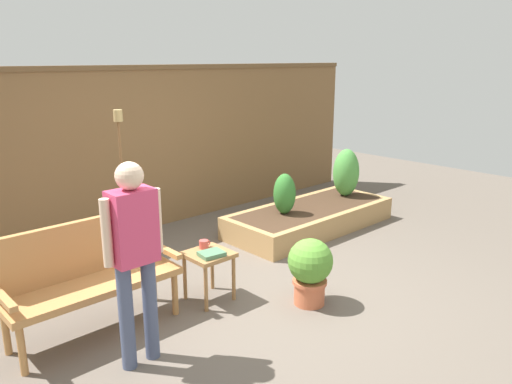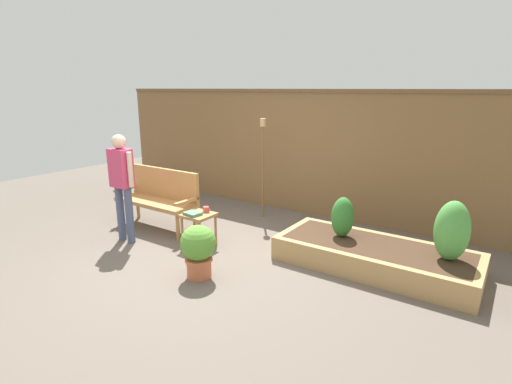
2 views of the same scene
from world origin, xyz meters
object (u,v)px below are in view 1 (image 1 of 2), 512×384
side_table (209,261)px  book_on_table (212,254)px  person_by_bench (134,247)px  shrub_far_corner (346,173)px  potted_boxwood (310,268)px  garden_bench (88,269)px  shrub_near_bench (285,194)px  cup_on_table (204,244)px  tiki_torch (121,157)px

side_table → book_on_table: bearing=-109.2°
book_on_table → person_by_bench: 1.13m
shrub_far_corner → potted_boxwood: bearing=-149.1°
garden_bench → shrub_near_bench: garden_bench is taller
shrub_near_bench → shrub_far_corner: size_ratio=0.77×
side_table → cup_on_table: (0.04, 0.12, 0.12)m
side_table → shrub_far_corner: bearing=13.7°
shrub_near_bench → side_table: bearing=-157.3°
book_on_table → person_by_bench: person_by_bench is taller
garden_bench → side_table: bearing=-13.7°
cup_on_table → shrub_far_corner: 3.11m
side_table → tiki_torch: bearing=89.6°
cup_on_table → person_by_bench: bearing=-151.2°
cup_on_table → shrub_near_bench: (1.77, 0.63, 0.04)m
cup_on_table → shrub_far_corner: (3.05, 0.63, 0.12)m
side_table → person_by_bench: (-1.01, -0.46, 0.54)m
book_on_table → tiki_torch: 1.82m
shrub_near_bench → tiki_torch: size_ratio=0.31×
garden_bench → tiki_torch: tiki_torch is taller
potted_boxwood → shrub_far_corner: shrub_far_corner is taller
book_on_table → shrub_far_corner: bearing=22.7°
potted_boxwood → tiki_torch: tiki_torch is taller
side_table → tiki_torch: tiki_torch is taller
cup_on_table → person_by_bench: (-1.05, -0.58, 0.41)m
potted_boxwood → shrub_far_corner: size_ratio=0.93×
person_by_bench → shrub_far_corner: bearing=16.5°
cup_on_table → potted_boxwood: 1.03m
shrub_near_bench → person_by_bench: size_ratio=0.34×
cup_on_table → person_by_bench: person_by_bench is taller
garden_bench → person_by_bench: size_ratio=0.92×
garden_bench → cup_on_table: bearing=-7.2°
side_table → person_by_bench: 1.23m
side_table → book_on_table: 0.14m
potted_boxwood → tiki_torch: (-0.63, 2.31, 0.80)m
book_on_table → potted_boxwood: size_ratio=0.35×
cup_on_table → side_table: bearing=-107.8°
potted_boxwood → shrub_near_bench: 1.88m
garden_bench → tiki_torch: size_ratio=0.85×
shrub_far_corner → cup_on_table: bearing=-168.2°
shrub_near_bench → person_by_bench: 3.09m
cup_on_table → person_by_bench: 1.27m
shrub_near_bench → tiki_torch: (-1.80, 0.85, 0.60)m
tiki_torch → side_table: bearing=-90.4°
garden_bench → tiki_torch: (1.07, 1.35, 0.62)m
tiki_torch → shrub_far_corner: bearing=-15.5°
garden_bench → tiki_torch: bearing=51.5°
garden_bench → side_table: (1.06, -0.26, -0.15)m
shrub_near_bench → cup_on_table: bearing=-160.3°
person_by_bench → tiki_torch: bearing=63.7°
potted_boxwood → person_by_bench: (-1.65, 0.25, 0.57)m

